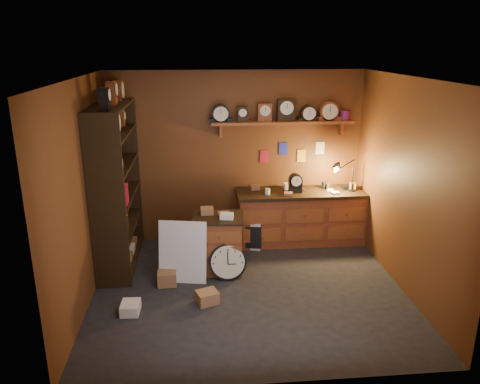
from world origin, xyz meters
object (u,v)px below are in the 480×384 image
object	(u,v)px
shelving_unit	(114,180)
low_cabinet	(218,241)
big_round_clock	(228,262)
workbench	(301,214)

from	to	relation	value
shelving_unit	low_cabinet	size ratio (longest dim) A/B	2.90
low_cabinet	big_round_clock	bearing A→B (deg)	-64.77
workbench	low_cabinet	xyz separation A→B (m)	(-1.36, -0.86, -0.04)
shelving_unit	low_cabinet	distance (m)	1.69
shelving_unit	workbench	xyz separation A→B (m)	(2.79, 0.49, -0.78)
shelving_unit	big_round_clock	size ratio (longest dim) A/B	4.97
workbench	low_cabinet	distance (m)	1.61
workbench	big_round_clock	size ratio (longest dim) A/B	3.97
shelving_unit	workbench	size ratio (longest dim) A/B	1.25
big_round_clock	low_cabinet	bearing A→B (deg)	109.97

